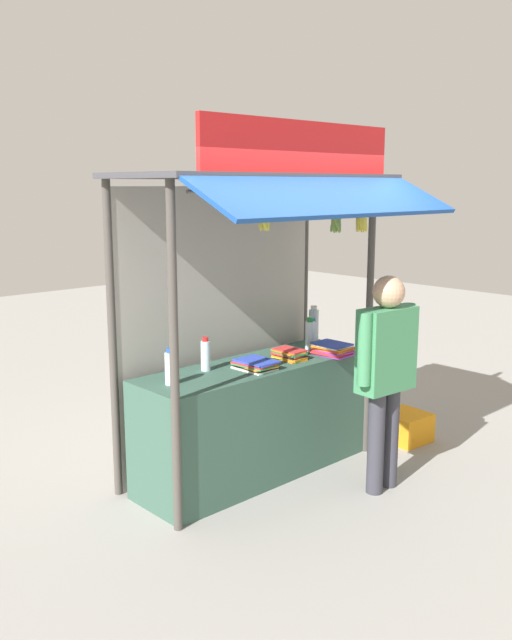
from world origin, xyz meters
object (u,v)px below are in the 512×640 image
object	(u,v)px
banana_bunch_leftmost	(336,221)
water_bottle_front_right	(310,335)
water_bottle_left	(312,334)
plastic_crate	(406,427)
water_bottle_center	(314,324)
magazine_stack_back_left	(289,354)
vendor_person	(386,364)
magazine_stack_mid_right	(256,364)
banana_bunch_inner_left	(264,219)
banana_bunch_inner_right	(362,221)
magazine_stack_far_right	(332,349)
water_bottle_mid_left	(170,368)
water_bottle_rear_center	(206,355)

from	to	relation	value
banana_bunch_leftmost	water_bottle_front_right	bearing A→B (deg)	66.20
water_bottle_left	plastic_crate	size ratio (longest dim) A/B	0.70
water_bottle_center	magazine_stack_back_left	bearing A→B (deg)	-153.63
vendor_person	magazine_stack_back_left	bearing A→B (deg)	108.44
water_bottle_left	water_bottle_center	xyz separation A→B (m)	(0.22, 0.19, 0.03)
magazine_stack_mid_right	banana_bunch_inner_left	size ratio (longest dim) A/B	1.28
banana_bunch_inner_right	plastic_crate	xyz separation A→B (m)	(0.72, -0.00, -1.87)
water_bottle_center	plastic_crate	bearing A→B (deg)	-50.87
water_bottle_center	magazine_stack_mid_right	world-z (taller)	water_bottle_center
magazine_stack_back_left	magazine_stack_far_right	xyz separation A→B (m)	(0.36, -0.14, 0.01)
magazine_stack_far_right	banana_bunch_inner_right	size ratio (longest dim) A/B	1.03
magazine_stack_back_left	vendor_person	size ratio (longest dim) A/B	0.17
magazine_stack_back_left	banana_bunch_inner_right	distance (m)	1.19
water_bottle_mid_left	banana_bunch_inner_left	size ratio (longest dim) A/B	1.02
magazine_stack_back_left	banana_bunch_leftmost	distance (m)	1.12
banana_bunch_leftmost	vendor_person	xyz separation A→B (m)	(0.06, -0.46, -1.02)
magazine_stack_mid_right	magazine_stack_far_right	world-z (taller)	magazine_stack_far_right
water_bottle_front_right	water_bottle_left	bearing A→B (deg)	29.53
magazine_stack_mid_right	plastic_crate	xyz separation A→B (m)	(1.57, -0.31, -0.81)
plastic_crate	magazine_stack_mid_right	bearing A→B (deg)	168.96
magazine_stack_far_right	plastic_crate	bearing A→B (deg)	-13.79
water_bottle_rear_center	water_bottle_mid_left	distance (m)	0.43
magazine_stack_far_right	banana_bunch_inner_left	distance (m)	1.48
water_bottle_rear_center	banana_bunch_inner_right	world-z (taller)	banana_bunch_inner_right
water_bottle_left	magazine_stack_far_right	distance (m)	0.28
water_bottle_rear_center	banana_bunch_inner_left	distance (m)	1.16
water_bottle_center	water_bottle_mid_left	world-z (taller)	water_bottle_center
banana_bunch_leftmost	plastic_crate	xyz separation A→B (m)	(1.03, -0.00, -1.88)
water_bottle_front_right	banana_bunch_inner_left	bearing A→B (deg)	-155.98
water_bottle_rear_center	magazine_stack_back_left	size ratio (longest dim) A/B	0.91
water_bottle_rear_center	magazine_stack_far_right	bearing A→B (deg)	-17.70
water_bottle_mid_left	magazine_stack_back_left	size ratio (longest dim) A/B	0.93
water_bottle_left	vendor_person	size ratio (longest dim) A/B	0.16
magazine_stack_mid_right	banana_bunch_inner_right	bearing A→B (deg)	-19.71
magazine_stack_back_left	magazine_stack_far_right	distance (m)	0.39
water_bottle_rear_center	water_bottle_center	bearing A→B (deg)	5.03
banana_bunch_inner_right	water_bottle_center	bearing A→B (deg)	73.86
banana_bunch_leftmost	magazine_stack_far_right	bearing A→B (deg)	41.67
water_bottle_front_right	magazine_stack_far_right	world-z (taller)	water_bottle_front_right
water_bottle_rear_center	vendor_person	bearing A→B (deg)	-47.96
water_bottle_rear_center	banana_bunch_leftmost	size ratio (longest dim) A/B	0.84
banana_bunch_inner_left	plastic_crate	size ratio (longest dim) A/B	0.69
plastic_crate	water_bottle_center	bearing A→B (deg)	129.13
magazine_stack_back_left	banana_bunch_inner_left	bearing A→B (deg)	-151.02
water_bottle_center	vendor_person	xyz separation A→B (m)	(-0.44, -1.11, -0.07)
banana_bunch_inner_right	magazine_stack_far_right	bearing A→B (deg)	113.83
water_bottle_left	banana_bunch_leftmost	distance (m)	1.12
water_bottle_rear_center	magazine_stack_far_right	xyz separation A→B (m)	(1.06, -0.34, -0.07)
banana_bunch_inner_right	banana_bunch_inner_left	distance (m)	1.06
water_bottle_center	vendor_person	size ratio (longest dim) A/B	0.19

